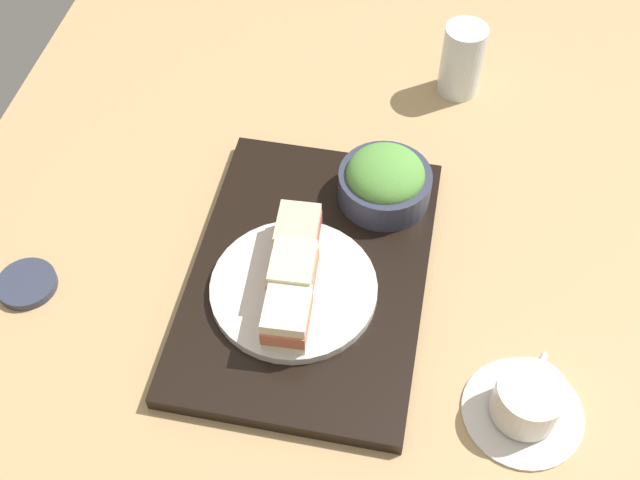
# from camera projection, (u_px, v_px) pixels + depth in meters

# --- Properties ---
(ground_plane) EXTENTS (1.40, 1.00, 0.03)m
(ground_plane) POSITION_uv_depth(u_px,v_px,m) (297.00, 277.00, 1.05)
(ground_plane) COLOR tan
(serving_tray) EXTENTS (0.43, 0.29, 0.02)m
(serving_tray) POSITION_uv_depth(u_px,v_px,m) (310.00, 275.00, 1.02)
(serving_tray) COLOR black
(serving_tray) RESTS_ON ground_plane
(sandwich_plate) EXTENTS (0.21, 0.21, 0.01)m
(sandwich_plate) POSITION_uv_depth(u_px,v_px,m) (294.00, 289.00, 0.99)
(sandwich_plate) COLOR silver
(sandwich_plate) RESTS_ON serving_tray
(sandwich_near) EXTENTS (0.07, 0.06, 0.05)m
(sandwich_near) POSITION_uv_depth(u_px,v_px,m) (299.00, 234.00, 1.00)
(sandwich_near) COLOR beige
(sandwich_near) RESTS_ON sandwich_plate
(sandwich_middle) EXTENTS (0.07, 0.06, 0.06)m
(sandwich_middle) POSITION_uv_depth(u_px,v_px,m) (293.00, 273.00, 0.96)
(sandwich_middle) COLOR beige
(sandwich_middle) RESTS_ON sandwich_plate
(sandwich_far) EXTENTS (0.07, 0.06, 0.05)m
(sandwich_far) POSITION_uv_depth(u_px,v_px,m) (287.00, 317.00, 0.93)
(sandwich_far) COLOR #EFE5C1
(sandwich_far) RESTS_ON sandwich_plate
(salad_bowl) EXTENTS (0.12, 0.12, 0.07)m
(salad_bowl) POSITION_uv_depth(u_px,v_px,m) (385.00, 180.00, 1.06)
(salad_bowl) COLOR #33384C
(salad_bowl) RESTS_ON serving_tray
(coffee_cup) EXTENTS (0.14, 0.14, 0.06)m
(coffee_cup) POSITION_uv_depth(u_px,v_px,m) (527.00, 402.00, 0.90)
(coffee_cup) COLOR silver
(coffee_cup) RESTS_ON ground_plane
(drinking_glass) EXTENTS (0.06, 0.06, 0.12)m
(drinking_glass) POSITION_uv_depth(u_px,v_px,m) (462.00, 60.00, 1.21)
(drinking_glass) COLOR silver
(drinking_glass) RESTS_ON ground_plane
(small_sauce_dish) EXTENTS (0.08, 0.08, 0.01)m
(small_sauce_dish) POSITION_uv_depth(u_px,v_px,m) (27.00, 284.00, 1.02)
(small_sauce_dish) COLOR #33384C
(small_sauce_dish) RESTS_ON ground_plane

